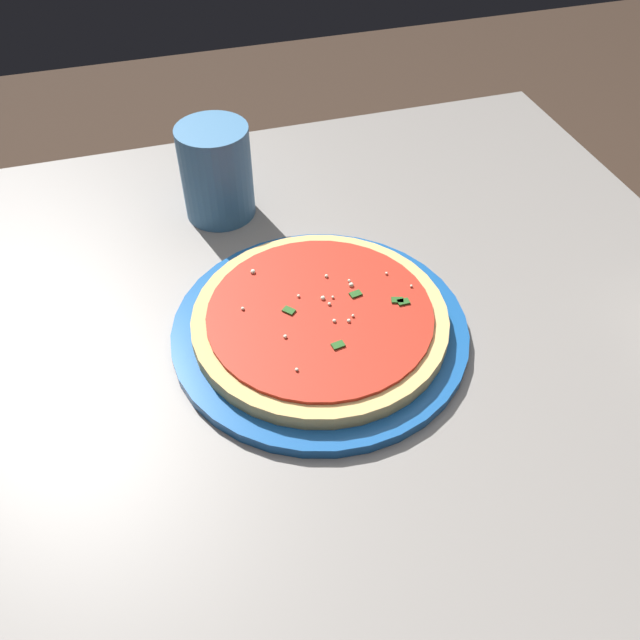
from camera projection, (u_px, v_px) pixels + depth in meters
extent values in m
plane|color=#38281E|center=(351.00, 633.00, 1.16)|extent=(5.00, 5.00, 0.00)
cube|color=black|center=(87.00, 381.00, 1.12)|extent=(0.06, 0.06, 0.70)
cube|color=black|center=(464.00, 300.00, 1.26)|extent=(0.06, 0.06, 0.70)
cube|color=gray|center=(376.00, 373.00, 0.66)|extent=(0.95, 0.84, 0.03)
cylinder|color=#195199|center=(320.00, 330.00, 0.67)|extent=(0.30, 0.30, 0.01)
cylinder|color=#DBB26B|center=(320.00, 320.00, 0.66)|extent=(0.26, 0.26, 0.02)
cylinder|color=red|center=(320.00, 313.00, 0.65)|extent=(0.23, 0.23, 0.00)
sphere|color=#EFEACC|center=(411.00, 286.00, 0.68)|extent=(0.00, 0.00, 0.00)
sphere|color=#EFEACC|center=(323.00, 298.00, 0.66)|extent=(0.00, 0.00, 0.00)
sphere|color=#EFEACC|center=(243.00, 309.00, 0.65)|extent=(0.00, 0.00, 0.00)
sphere|color=#EFEACC|center=(334.00, 321.00, 0.64)|extent=(0.00, 0.00, 0.00)
sphere|color=#EFEACC|center=(329.00, 304.00, 0.66)|extent=(0.00, 0.00, 0.00)
sphere|color=#EFEACC|center=(387.00, 273.00, 0.69)|extent=(0.00, 0.00, 0.00)
sphere|color=#EFEACC|center=(326.00, 276.00, 0.69)|extent=(0.00, 0.00, 0.00)
sphere|color=#EFEACC|center=(299.00, 296.00, 0.67)|extent=(0.00, 0.00, 0.00)
sphere|color=#EFEACC|center=(253.00, 272.00, 0.69)|extent=(0.01, 0.01, 0.01)
sphere|color=#EFEACC|center=(285.00, 337.00, 0.63)|extent=(0.00, 0.00, 0.00)
sphere|color=#EFEACC|center=(297.00, 370.00, 0.60)|extent=(0.00, 0.00, 0.00)
sphere|color=#EFEACC|center=(351.00, 280.00, 0.68)|extent=(0.00, 0.00, 0.00)
sphere|color=#EFEACC|center=(349.00, 321.00, 0.64)|extent=(0.00, 0.00, 0.00)
sphere|color=#EFEACC|center=(353.00, 285.00, 0.68)|extent=(0.01, 0.01, 0.01)
sphere|color=#EFEACC|center=(333.00, 297.00, 0.66)|extent=(0.00, 0.00, 0.00)
sphere|color=#EFEACC|center=(353.00, 316.00, 0.65)|extent=(0.00, 0.00, 0.00)
cube|color=#23561E|center=(397.00, 300.00, 0.66)|extent=(0.01, 0.01, 0.00)
cube|color=#23561E|center=(338.00, 345.00, 0.62)|extent=(0.01, 0.01, 0.00)
cube|color=#23561E|center=(289.00, 311.00, 0.65)|extent=(0.01, 0.01, 0.00)
cube|color=#23561E|center=(352.00, 295.00, 0.67)|extent=(0.01, 0.01, 0.00)
cube|color=#23561E|center=(403.00, 302.00, 0.66)|extent=(0.01, 0.01, 0.00)
cylinder|color=teal|center=(216.00, 172.00, 0.78)|extent=(0.09, 0.09, 0.11)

